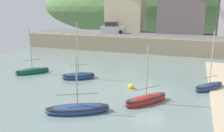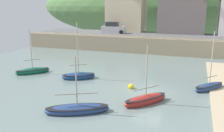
{
  "view_description": "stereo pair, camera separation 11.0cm",
  "coord_description": "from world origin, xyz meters",
  "px_view_note": "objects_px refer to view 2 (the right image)",
  "views": [
    {
      "loc": [
        3.55,
        -19.39,
        7.13
      ],
      "look_at": [
        -3.68,
        1.31,
        1.6
      ],
      "focal_mm": 38.68,
      "sensor_mm": 36.0,
      "label": 1
    },
    {
      "loc": [
        3.65,
        -19.36,
        7.13
      ],
      "look_at": [
        -3.68,
        1.31,
        1.6
      ],
      "focal_mm": 38.68,
      "sensor_mm": 36.0,
      "label": 2
    }
  ],
  "objects_px": {
    "waterfront_building_centre": "(183,0)",
    "motorboat_with_cabin": "(79,76)",
    "sailboat_far_left": "(33,71)",
    "parked_car_near_slipway": "(113,28)",
    "sailboat_white_hull": "(77,109)",
    "mooring_buoy": "(131,87)",
    "dinghy_open_wooden": "(146,100)",
    "sailboat_nearest_shore": "(209,87)",
    "waterfront_building_left": "(126,1)"
  },
  "relations": [
    {
      "from": "waterfront_building_centre",
      "to": "motorboat_with_cabin",
      "type": "bearing_deg",
      "value": -108.68
    },
    {
      "from": "sailboat_far_left",
      "to": "parked_car_near_slipway",
      "type": "distance_m",
      "value": 19.66
    },
    {
      "from": "waterfront_building_centre",
      "to": "sailboat_white_hull",
      "type": "bearing_deg",
      "value": -98.29
    },
    {
      "from": "mooring_buoy",
      "to": "sailboat_white_hull",
      "type": "bearing_deg",
      "value": -110.01
    },
    {
      "from": "dinghy_open_wooden",
      "to": "sailboat_nearest_shore",
      "type": "bearing_deg",
      "value": -4.4
    },
    {
      "from": "motorboat_with_cabin",
      "to": "waterfront_building_left",
      "type": "bearing_deg",
      "value": 63.69
    },
    {
      "from": "mooring_buoy",
      "to": "sailboat_far_left",
      "type": "bearing_deg",
      "value": 173.98
    },
    {
      "from": "sailboat_far_left",
      "to": "parked_car_near_slipway",
      "type": "bearing_deg",
      "value": 36.2
    },
    {
      "from": "sailboat_nearest_shore",
      "to": "mooring_buoy",
      "type": "relative_size",
      "value": 9.89
    },
    {
      "from": "waterfront_building_centre",
      "to": "dinghy_open_wooden",
      "type": "relative_size",
      "value": 2.44
    },
    {
      "from": "sailboat_far_left",
      "to": "sailboat_white_hull",
      "type": "relative_size",
      "value": 1.09
    },
    {
      "from": "dinghy_open_wooden",
      "to": "sailboat_far_left",
      "type": "xyz_separation_m",
      "value": [
        -13.21,
        4.06,
        -0.01
      ]
    },
    {
      "from": "sailboat_far_left",
      "to": "dinghy_open_wooden",
      "type": "bearing_deg",
      "value": -63.54
    },
    {
      "from": "sailboat_far_left",
      "to": "parked_car_near_slipway",
      "type": "height_order",
      "value": "sailboat_far_left"
    },
    {
      "from": "motorboat_with_cabin",
      "to": "sailboat_white_hull",
      "type": "distance_m",
      "value": 7.95
    },
    {
      "from": "waterfront_building_left",
      "to": "waterfront_building_centre",
      "type": "bearing_deg",
      "value": -0.0
    },
    {
      "from": "waterfront_building_left",
      "to": "sailboat_far_left",
      "type": "height_order",
      "value": "waterfront_building_left"
    },
    {
      "from": "waterfront_building_left",
      "to": "mooring_buoy",
      "type": "relative_size",
      "value": 20.71
    },
    {
      "from": "dinghy_open_wooden",
      "to": "mooring_buoy",
      "type": "height_order",
      "value": "dinghy_open_wooden"
    },
    {
      "from": "sailboat_white_hull",
      "to": "parked_car_near_slipway",
      "type": "height_order",
      "value": "parked_car_near_slipway"
    },
    {
      "from": "dinghy_open_wooden",
      "to": "sailboat_far_left",
      "type": "bearing_deg",
      "value": 112.05
    },
    {
      "from": "waterfront_building_left",
      "to": "motorboat_with_cabin",
      "type": "xyz_separation_m",
      "value": [
        2.07,
        -23.85,
        -7.72
      ]
    },
    {
      "from": "sailboat_nearest_shore",
      "to": "dinghy_open_wooden",
      "type": "xyz_separation_m",
      "value": [
        -4.57,
        -4.81,
        0.01
      ]
    },
    {
      "from": "waterfront_building_centre",
      "to": "mooring_buoy",
      "type": "xyz_separation_m",
      "value": [
        -2.33,
        -24.97,
        -7.92
      ]
    },
    {
      "from": "sailboat_white_hull",
      "to": "sailboat_far_left",
      "type": "bearing_deg",
      "value": 113.81
    },
    {
      "from": "waterfront_building_centre",
      "to": "sailboat_white_hull",
      "type": "distance_m",
      "value": 32.26
    },
    {
      "from": "motorboat_with_cabin",
      "to": "parked_car_near_slipway",
      "type": "xyz_separation_m",
      "value": [
        -3.08,
        19.35,
        2.92
      ]
    },
    {
      "from": "parked_car_near_slipway",
      "to": "sailboat_nearest_shore",
      "type": "bearing_deg",
      "value": -55.79
    },
    {
      "from": "motorboat_with_cabin",
      "to": "sailboat_nearest_shore",
      "type": "bearing_deg",
      "value": -27.37
    },
    {
      "from": "sailboat_nearest_shore",
      "to": "mooring_buoy",
      "type": "height_order",
      "value": "sailboat_nearest_shore"
    },
    {
      "from": "sailboat_white_hull",
      "to": "waterfront_building_left",
      "type": "bearing_deg",
      "value": 72.36
    },
    {
      "from": "sailboat_nearest_shore",
      "to": "sailboat_far_left",
      "type": "xyz_separation_m",
      "value": [
        -17.78,
        -0.76,
        -0.0
      ]
    },
    {
      "from": "sailboat_nearest_shore",
      "to": "dinghy_open_wooden",
      "type": "height_order",
      "value": "sailboat_nearest_shore"
    },
    {
      "from": "sailboat_nearest_shore",
      "to": "parked_car_near_slipway",
      "type": "relative_size",
      "value": 1.24
    },
    {
      "from": "sailboat_far_left",
      "to": "sailboat_white_hull",
      "type": "height_order",
      "value": "sailboat_far_left"
    },
    {
      "from": "dinghy_open_wooden",
      "to": "mooring_buoy",
      "type": "xyz_separation_m",
      "value": [
        -1.91,
        2.87,
        -0.13
      ]
    },
    {
      "from": "sailboat_nearest_shore",
      "to": "sailboat_white_hull",
      "type": "height_order",
      "value": "sailboat_nearest_shore"
    },
    {
      "from": "waterfront_building_left",
      "to": "dinghy_open_wooden",
      "type": "relative_size",
      "value": 2.39
    },
    {
      "from": "waterfront_building_left",
      "to": "waterfront_building_centre",
      "type": "xyz_separation_m",
      "value": [
        10.13,
        -0.0,
        0.08
      ]
    },
    {
      "from": "sailboat_nearest_shore",
      "to": "motorboat_with_cabin",
      "type": "relative_size",
      "value": 0.91
    },
    {
      "from": "waterfront_building_centre",
      "to": "sailboat_nearest_shore",
      "type": "relative_size",
      "value": 2.14
    },
    {
      "from": "parked_car_near_slipway",
      "to": "mooring_buoy",
      "type": "distance_m",
      "value": 22.49
    },
    {
      "from": "waterfront_building_left",
      "to": "sailboat_far_left",
      "type": "xyz_separation_m",
      "value": [
        -3.49,
        -23.78,
        -7.73
      ]
    },
    {
      "from": "sailboat_white_hull",
      "to": "mooring_buoy",
      "type": "distance_m",
      "value": 6.38
    },
    {
      "from": "sailboat_nearest_shore",
      "to": "parked_car_near_slipway",
      "type": "xyz_separation_m",
      "value": [
        -15.3,
        18.52,
        2.93
      ]
    },
    {
      "from": "waterfront_building_left",
      "to": "dinghy_open_wooden",
      "type": "bearing_deg",
      "value": -70.76
    },
    {
      "from": "dinghy_open_wooden",
      "to": "sailboat_white_hull",
      "type": "relative_size",
      "value": 1.02
    },
    {
      "from": "sailboat_nearest_shore",
      "to": "motorboat_with_cabin",
      "type": "height_order",
      "value": "motorboat_with_cabin"
    },
    {
      "from": "dinghy_open_wooden",
      "to": "sailboat_white_hull",
      "type": "height_order",
      "value": "dinghy_open_wooden"
    },
    {
      "from": "sailboat_white_hull",
      "to": "parked_car_near_slipway",
      "type": "distance_m",
      "value": 27.44
    }
  ]
}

